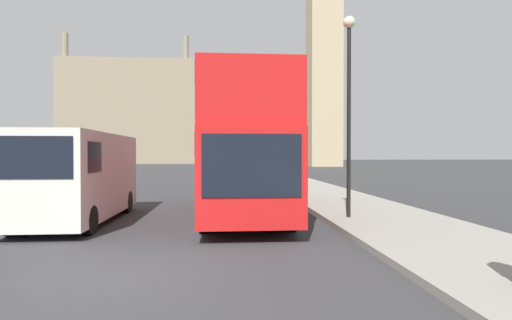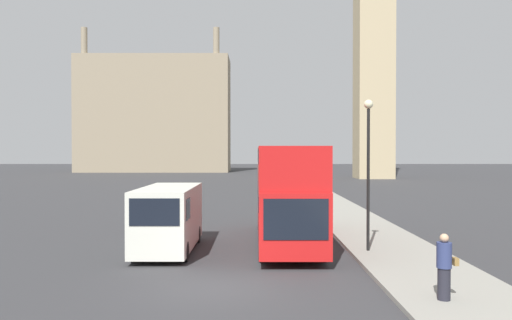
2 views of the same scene
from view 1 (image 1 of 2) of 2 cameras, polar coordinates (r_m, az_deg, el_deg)
The scene contains 6 objects.
ground_plane at distance 7.46m, azimuth -20.85°, elevation -14.93°, with size 300.00×300.00×0.00m, color #333335.
sidewalk_strip at distance 8.65m, azimuth 30.50°, elevation -12.29°, with size 3.75×120.00×0.15m.
building_block_distant at distance 96.27m, azimuth -17.41°, elevation 6.44°, with size 30.24×10.06×28.22m.
red_double_decker_bus at distance 14.03m, azimuth -2.05°, elevation 2.34°, with size 2.56×10.46×4.27m.
white_van at distance 12.88m, azimuth -24.12°, elevation -1.99°, with size 2.12×5.75×2.63m.
street_lamp at distance 12.38m, azimuth 13.13°, elevation 10.23°, with size 0.36×0.36×5.98m.
Camera 1 is at (2.03, -6.89, 2.01)m, focal length 28.00 mm.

